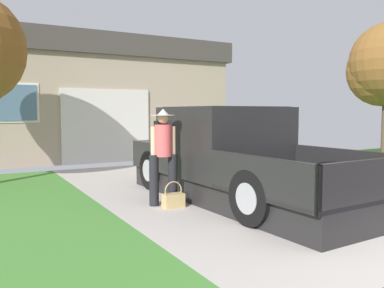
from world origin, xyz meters
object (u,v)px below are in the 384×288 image
Objects in this scene: house_with_garage at (76,99)px; pickup_truck at (227,158)px; wheeled_trash_bin at (249,142)px; person_with_hat at (163,153)px; handbag at (173,199)px.

pickup_truck is at bearing -86.37° from house_with_garage.
pickup_truck is 9.37m from house_with_garage.
person_with_hat is at bearing -139.97° from wheeled_trash_bin.
house_with_garage reaches higher than pickup_truck.
handbag is (-1.22, -0.21, -0.61)m from pickup_truck.
handbag is at bearing -138.01° from wheeled_trash_bin.
wheeled_trash_bin is (5.05, 4.24, -0.29)m from person_with_hat.
wheeled_trash_bin is at bearing 50.06° from person_with_hat.
pickup_truck is at bearing 8.30° from person_with_hat.
house_with_garage is 8.64× the size of wheeled_trash_bin.
handbag is at bearing -65.58° from person_with_hat.
house_with_garage is 6.77m from wheeled_trash_bin.
house_with_garage reaches higher than wheeled_trash_bin.
person_with_hat is (-1.29, 0.04, 0.15)m from pickup_truck.
house_with_garage reaches higher than person_with_hat.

